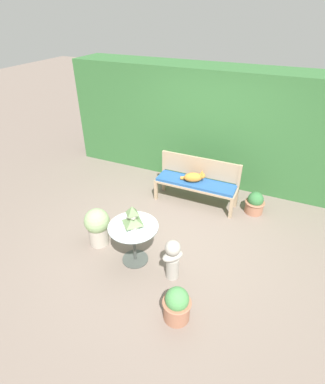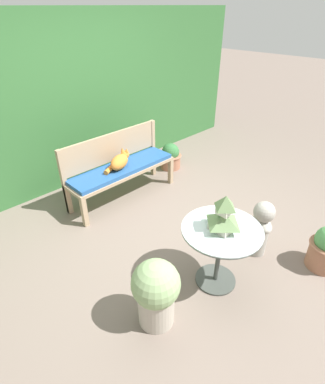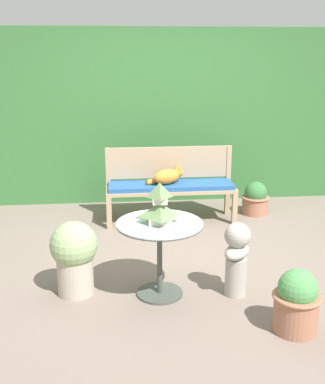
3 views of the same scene
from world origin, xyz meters
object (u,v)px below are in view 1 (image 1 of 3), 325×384
at_px(garden_bench, 196,185).
at_px(cat, 194,177).
at_px(pagoda_birdhouse, 133,218).
at_px(potted_plant_bench_right, 177,305).
at_px(garden_bust, 173,258).
at_px(potted_plant_table_near, 255,203).
at_px(patio_table, 134,234).
at_px(potted_plant_hedge_corner, 97,226).

distance_m(garden_bench, cat, 0.17).
bearing_deg(garden_bench, cat, -163.22).
relative_size(pagoda_birdhouse, potted_plant_bench_right, 0.70).
xyz_separation_m(garden_bust, potted_plant_table_near, (0.78, 2.06, -0.16)).
height_order(patio_table, potted_plant_table_near, patio_table).
xyz_separation_m(cat, potted_plant_bench_right, (0.67, -2.47, -0.33)).
relative_size(garden_bench, potted_plant_bench_right, 3.18).
bearing_deg(garden_bench, patio_table, -99.79).
height_order(garden_bench, potted_plant_table_near, garden_bench).
bearing_deg(pagoda_birdhouse, potted_plant_hedge_corner, 172.21).
distance_m(garden_bench, potted_plant_hedge_corner, 2.01).
bearing_deg(pagoda_birdhouse, potted_plant_table_near, 54.55).
height_order(cat, potted_plant_bench_right, cat).
height_order(pagoda_birdhouse, potted_plant_bench_right, pagoda_birdhouse).
distance_m(garden_bench, garden_bust, 1.93).
bearing_deg(garden_bust, pagoda_birdhouse, 121.80).
bearing_deg(pagoda_birdhouse, garden_bust, -6.34).
distance_m(cat, potted_plant_hedge_corner, 1.99).
bearing_deg(pagoda_birdhouse, cat, 81.42).
xyz_separation_m(pagoda_birdhouse, potted_plant_bench_right, (0.94, -0.66, -0.56)).
distance_m(garden_bench, potted_plant_bench_right, 2.57).
relative_size(potted_plant_table_near, potted_plant_hedge_corner, 0.65).
distance_m(garden_bust, potted_plant_table_near, 2.21).
bearing_deg(garden_bust, cat, 49.06).
relative_size(cat, potted_plant_hedge_corner, 0.72).
height_order(garden_bench, potted_plant_bench_right, potted_plant_bench_right).
relative_size(patio_table, potted_plant_bench_right, 1.47).
bearing_deg(patio_table, cat, 81.42).
height_order(pagoda_birdhouse, potted_plant_table_near, pagoda_birdhouse).
xyz_separation_m(cat, potted_plant_hedge_corner, (-0.98, -1.72, -0.21)).
distance_m(potted_plant_bench_right, potted_plant_hedge_corner, 1.82).
bearing_deg(garden_bench, potted_plant_bench_right, -75.89).
distance_m(pagoda_birdhouse, potted_plant_table_near, 2.52).
relative_size(garden_bench, potted_plant_table_near, 3.68).
bearing_deg(pagoda_birdhouse, garden_bench, 80.21).
xyz_separation_m(garden_bench, potted_plant_table_near, (1.10, 0.16, -0.21)).
height_order(garden_bench, patio_table, patio_table).
height_order(cat, garden_bust, cat).
bearing_deg(patio_table, potted_plant_bench_right, -34.86).
relative_size(potted_plant_bench_right, potted_plant_hedge_corner, 0.76).
distance_m(patio_table, potted_plant_bench_right, 1.18).
bearing_deg(cat, potted_plant_table_near, -15.91).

